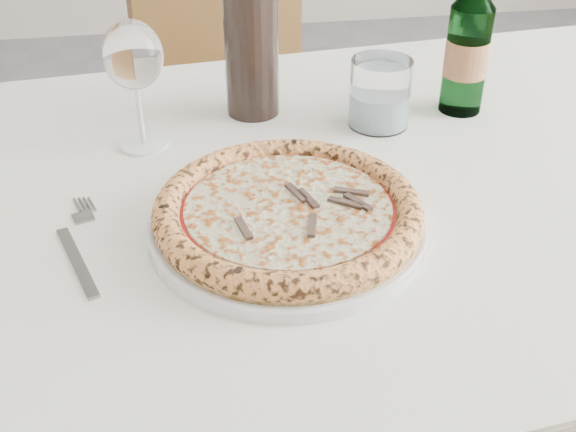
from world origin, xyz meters
name	(u,v)px	position (x,y,z in m)	size (l,w,h in m)	color
dining_table	(276,244)	(-0.06, 0.24, 0.67)	(1.50, 0.97, 0.76)	brown
chair_far	(239,101)	(-0.04, 0.97, 0.53)	(0.50, 0.50, 0.93)	brown
plate	(288,224)	(-0.06, 0.14, 0.76)	(0.31, 0.31, 0.02)	white
pizza	(288,211)	(-0.06, 0.14, 0.78)	(0.30, 0.30, 0.03)	#E6B271
fork	(79,246)	(-0.29, 0.14, 0.76)	(0.05, 0.19, 0.00)	slate
wine_glass	(133,58)	(-0.22, 0.37, 0.88)	(0.08, 0.08, 0.17)	white
tumbler	(380,97)	(0.11, 0.38, 0.80)	(0.08, 0.08, 0.10)	white
beer_bottle	(468,47)	(0.24, 0.40, 0.85)	(0.06, 0.06, 0.24)	#386E42
wine_bottle	(251,23)	(-0.06, 0.45, 0.89)	(0.08, 0.08, 0.31)	black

